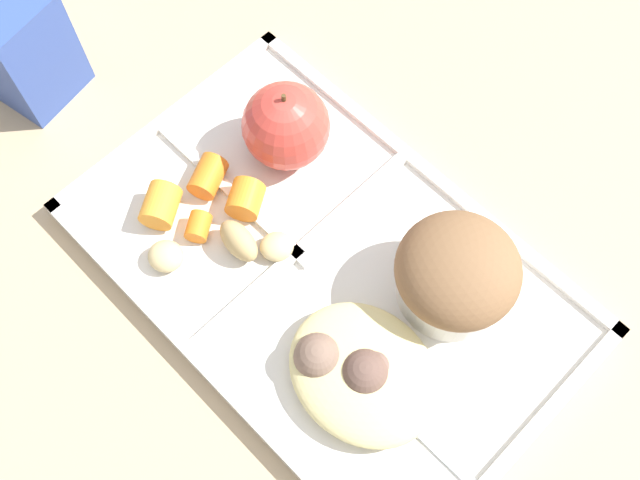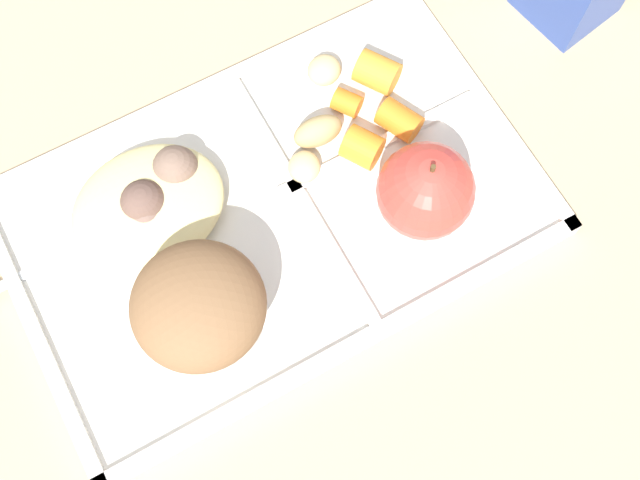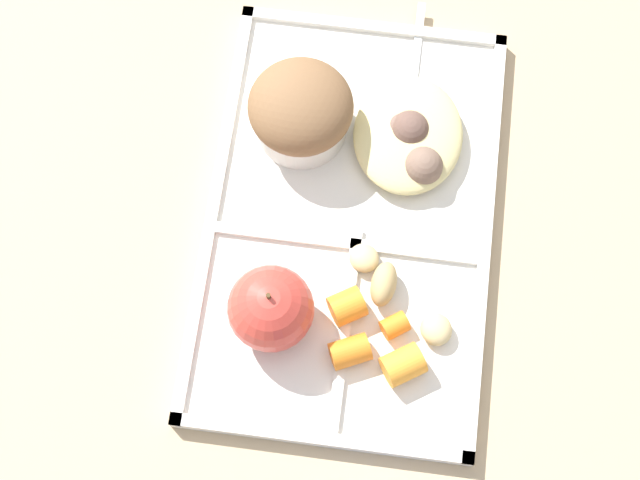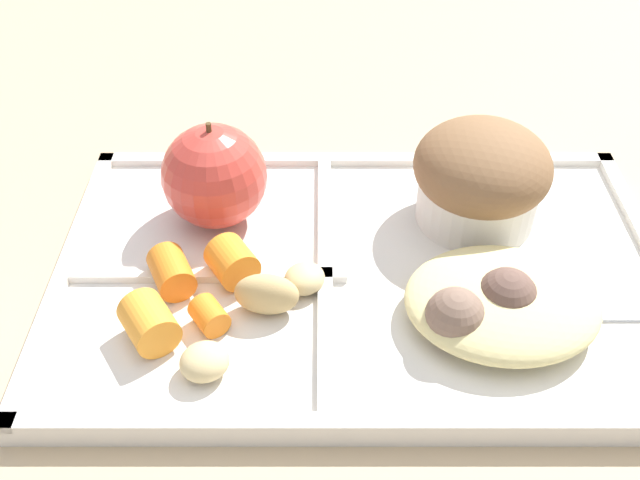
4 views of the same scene
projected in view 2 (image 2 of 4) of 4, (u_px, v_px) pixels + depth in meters
name	position (u px, v px, depth m)	size (l,w,h in m)	color
ground	(273.00, 216.00, 0.59)	(6.00, 6.00, 0.00)	tan
lunch_tray	(274.00, 213.00, 0.58)	(0.39, 0.25, 0.02)	silver
green_apple	(425.00, 191.00, 0.54)	(0.07, 0.07, 0.08)	#C63D33
bran_muffin	(200.00, 309.00, 0.51)	(0.09, 0.09, 0.07)	silver
carrot_slice_diagonal	(362.00, 147.00, 0.58)	(0.03, 0.03, 0.03)	orange
carrot_slice_edge	(377.00, 72.00, 0.60)	(0.03, 0.03, 0.03)	orange
carrot_slice_large	(347.00, 103.00, 0.60)	(0.02, 0.02, 0.02)	orange
carrot_slice_back	(399.00, 120.00, 0.59)	(0.02, 0.02, 0.03)	orange
potato_chunk_wedge	(304.00, 167.00, 0.58)	(0.02, 0.03, 0.02)	tan
potato_chunk_small	(324.00, 70.00, 0.61)	(0.03, 0.03, 0.02)	tan
potato_chunk_browned	(318.00, 131.00, 0.58)	(0.04, 0.02, 0.03)	tan
egg_noodle_pile	(148.00, 206.00, 0.56)	(0.12, 0.10, 0.03)	#D6C684
meatball_side	(145.00, 204.00, 0.56)	(0.04, 0.04, 0.04)	brown
meatball_back	(176.00, 169.00, 0.57)	(0.04, 0.04, 0.04)	#755B4C
meatball_center	(147.00, 214.00, 0.56)	(0.03, 0.03, 0.03)	brown
plastic_fork	(89.00, 243.00, 0.56)	(0.15, 0.02, 0.00)	silver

